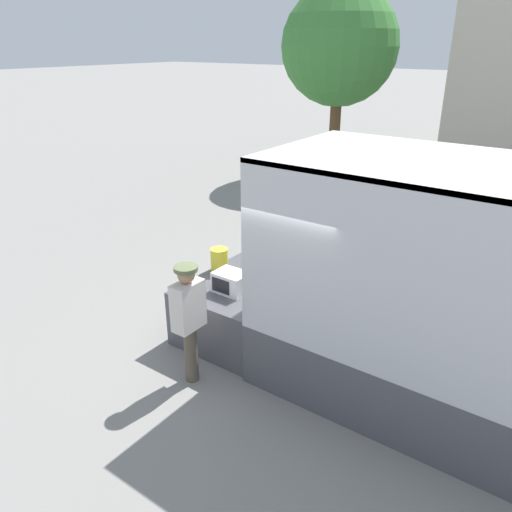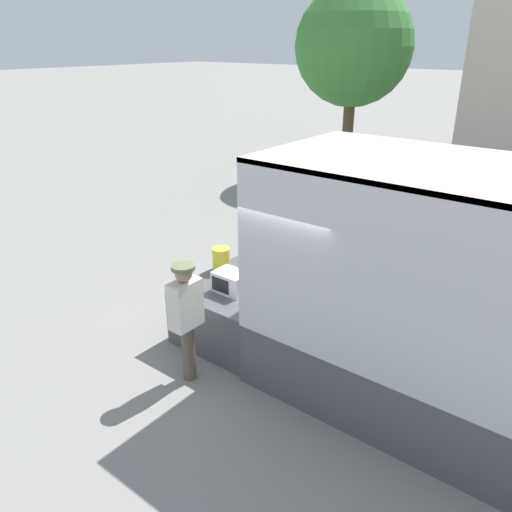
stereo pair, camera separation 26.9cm
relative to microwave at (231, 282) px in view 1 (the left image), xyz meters
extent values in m
plane|color=gray|center=(0.71, 0.46, -1.04)|extent=(160.00, 160.00, 0.00)
cube|color=#4C4C51|center=(2.81, 0.46, -0.60)|extent=(4.21, 2.24, 0.88)
cube|color=silver|center=(2.81, 1.55, 0.95)|extent=(4.21, 0.06, 2.20)
cube|color=silver|center=(2.81, -0.64, 0.95)|extent=(4.21, 0.06, 2.20)
cube|color=silver|center=(2.81, 0.46, 2.02)|extent=(4.21, 2.24, 0.06)
cylinder|color=#3370B2|center=(1.76, 1.27, 0.01)|extent=(0.27, 0.27, 0.33)
cube|color=olive|center=(3.60, -0.14, -0.03)|extent=(0.44, 0.32, 0.26)
cube|color=olive|center=(2.33, 0.00, -0.03)|extent=(0.44, 0.32, 0.26)
cube|color=#4C4C51|center=(-0.04, 0.46, -0.60)|extent=(1.48, 2.13, 0.88)
cube|color=white|center=(0.00, 0.00, 0.00)|extent=(0.49, 0.37, 0.31)
cube|color=black|center=(-0.05, -0.19, 0.00)|extent=(0.31, 0.01, 0.21)
cube|color=black|center=(0.07, 0.91, 0.06)|extent=(0.52, 0.37, 0.44)
cylinder|color=slate|center=(0.28, 0.91, 0.08)|extent=(0.20, 0.21, 0.21)
cylinder|color=black|center=(-0.24, 0.70, 0.15)|extent=(0.04, 0.04, 0.61)
cylinder|color=black|center=(0.38, 0.70, 0.15)|extent=(0.04, 0.04, 0.61)
cylinder|color=black|center=(-0.24, 1.13, 0.15)|extent=(0.04, 0.04, 0.61)
cylinder|color=black|center=(0.38, 1.13, 0.15)|extent=(0.04, 0.04, 0.61)
cylinder|color=black|center=(0.07, 0.70, 0.43)|extent=(0.62, 0.04, 0.04)
cylinder|color=black|center=(0.07, 1.13, 0.43)|extent=(0.62, 0.04, 0.04)
cylinder|color=yellow|center=(-0.60, 0.45, 0.04)|extent=(0.28, 0.28, 0.38)
cylinder|color=brown|center=(0.12, -1.04, -0.62)|extent=(0.18, 0.18, 0.83)
cube|color=beige|center=(0.12, -1.04, 0.12)|extent=(0.24, 0.44, 0.66)
sphere|color=tan|center=(0.12, -1.04, 0.56)|extent=(0.23, 0.23, 0.23)
cylinder|color=#606B47|center=(0.12, -1.04, 0.64)|extent=(0.31, 0.31, 0.06)
cylinder|color=brown|center=(-3.61, 10.17, 0.20)|extent=(0.36, 0.36, 2.48)
sphere|color=#3D7F38|center=(-3.61, 10.17, 3.09)|extent=(3.67, 3.67, 3.67)
camera|label=1|loc=(4.11, -5.11, 3.25)|focal=35.00mm
camera|label=2|loc=(4.32, -4.95, 3.25)|focal=35.00mm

